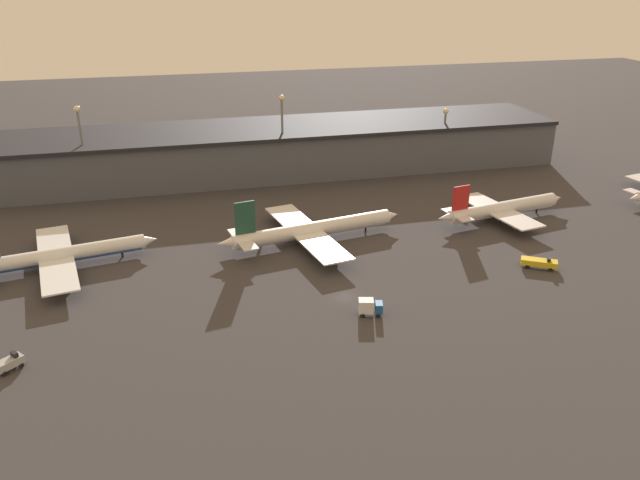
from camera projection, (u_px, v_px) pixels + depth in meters
name	position (u px, v px, depth m)	size (l,w,h in m)	color
ground	(345.00, 297.00, 127.15)	(600.00, 600.00, 0.00)	#383538
terminal_building	(271.00, 149.00, 201.81)	(187.49, 31.97, 14.96)	#4C515B
airplane_1	(61.00, 255.00, 138.60)	(41.54, 37.79, 12.40)	white
airplane_2	(311.00, 230.00, 151.54)	(47.81, 38.47, 12.88)	white
airplane_3	(502.00, 209.00, 164.57)	(40.47, 28.34, 11.42)	silver
service_vehicle_0	(539.00, 262.00, 138.91)	(7.98, 6.20, 2.81)	gold
service_vehicle_1	(9.00, 363.00, 103.71)	(4.85, 4.49, 2.87)	#9EA3A8
service_vehicle_2	(369.00, 307.00, 119.93)	(5.06, 3.42, 3.29)	#195199
lamp_post_0	(82.00, 139.00, 177.90)	(1.80, 1.80, 26.18)	slate
lamp_post_1	(282.00, 127.00, 190.71)	(1.80, 1.80, 26.52)	slate
lamp_post_2	(444.00, 129.00, 204.15)	(1.80, 1.80, 19.77)	slate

